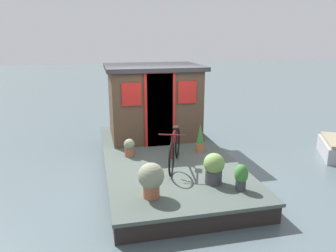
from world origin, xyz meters
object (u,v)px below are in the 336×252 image
Objects in this scene: potted_plant_mint at (129,147)px; potted_plant_ivy at (151,178)px; potted_plant_geranium at (200,139)px; houseboat_cabin at (153,101)px; potted_plant_succulent at (214,167)px; bicycle at (175,148)px; potted_plant_lavender at (241,177)px.

potted_plant_ivy is at bearing -176.22° from potted_plant_mint.
potted_plant_mint is at bearing 87.00° from potted_plant_geranium.
houseboat_cabin is at bearing -29.70° from potted_plant_mint.
potted_plant_succulent is at bearing 170.17° from potted_plant_geranium.
bicycle reaches higher than potted_plant_succulent.
potted_plant_mint is at bearing 37.50° from potted_plant_succulent.
potted_plant_ivy is at bearing 86.99° from potted_plant_lavender.
potted_plant_ivy reaches higher than potted_plant_succulent.
bicycle is at bearing 26.53° from potted_plant_succulent.
bicycle is 0.99m from potted_plant_geranium.
potted_plant_succulent is 0.50m from potted_plant_lavender.
potted_plant_ivy is (-3.33, 0.66, -0.59)m from houseboat_cabin.
potted_plant_succulent reaches higher than potted_plant_mint.
potted_plant_ivy is 2.35m from potted_plant_geranium.
potted_plant_ivy reaches higher than potted_plant_lavender.
potted_plant_ivy reaches higher than potted_plant_mint.
potted_plant_ivy is 1.95m from potted_plant_mint.
potted_plant_ivy is at bearing 142.47° from potted_plant_geranium.
potted_plant_succulent is 1.22× the size of potted_plant_lavender.
potted_plant_succulent is at bearing -142.50° from potted_plant_mint.
bicycle is 3.95× the size of potted_plant_mint.
potted_plant_ivy is 1.28× the size of potted_plant_lavender.
potted_plant_geranium reaches higher than potted_plant_ivy.
houseboat_cabin is at bearing 9.26° from potted_plant_succulent.
potted_plant_lavender is (-2.03, -1.64, 0.04)m from potted_plant_mint.
potted_plant_mint is at bearing 150.30° from houseboat_cabin.
houseboat_cabin reaches higher than potted_plant_geranium.
potted_plant_mint is 0.70× the size of potted_plant_succulent.
potted_plant_geranium reaches higher than potted_plant_lavender.
potted_plant_mint is at bearing 3.78° from potted_plant_ivy.
bicycle is at bearing 131.24° from potted_plant_geranium.
potted_plant_succulent is (-3.06, -0.50, -0.62)m from houseboat_cabin.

